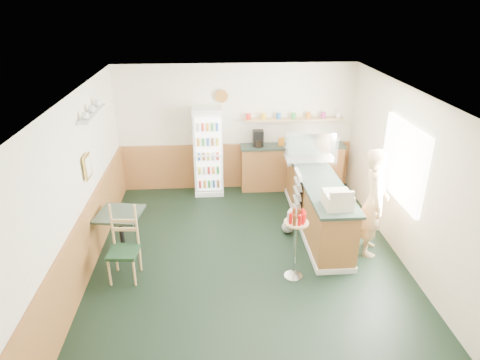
{
  "coord_description": "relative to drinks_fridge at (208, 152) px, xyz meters",
  "views": [
    {
      "loc": [
        -0.53,
        -5.75,
        4.02
      ],
      "look_at": [
        -0.09,
        0.6,
        1.2
      ],
      "focal_mm": 32.0,
      "sensor_mm": 36.0,
      "label": 1
    }
  ],
  "objects": [
    {
      "name": "ground",
      "position": [
        0.61,
        -2.74,
        -0.92
      ],
      "size": [
        6.0,
        6.0,
        0.0
      ],
      "primitive_type": "plane",
      "color": "black",
      "rests_on": "ground"
    },
    {
      "name": "room_envelope",
      "position": [
        0.38,
        -2.01,
        0.6
      ],
      "size": [
        5.04,
        6.02,
        2.72
      ],
      "color": "silver",
      "rests_on": "ground"
    },
    {
      "name": "service_counter",
      "position": [
        1.96,
        -1.67,
        -0.46
      ],
      "size": [
        0.68,
        3.01,
        1.01
      ],
      "color": "#A05D33",
      "rests_on": "ground"
    },
    {
      "name": "back_counter",
      "position": [
        1.8,
        0.06,
        -0.37
      ],
      "size": [
        2.24,
        0.42,
        1.69
      ],
      "color": "#A05D33",
      "rests_on": "ground"
    },
    {
      "name": "drinks_fridge",
      "position": [
        0.0,
        0.0,
        0.0
      ],
      "size": [
        0.61,
        0.53,
        1.84
      ],
      "color": "white",
      "rests_on": "ground"
    },
    {
      "name": "display_case",
      "position": [
        1.96,
        -0.91,
        0.36
      ],
      "size": [
        0.95,
        0.5,
        0.54
      ],
      "color": "silver",
      "rests_on": "service_counter"
    },
    {
      "name": "cash_register",
      "position": [
        1.96,
        -2.81,
        0.21
      ],
      "size": [
        0.41,
        0.43,
        0.23
      ],
      "primitive_type": "cube",
      "rotation": [
        0.0,
        0.0,
        0.02
      ],
      "color": "beige",
      "rests_on": "service_counter"
    },
    {
      "name": "shopkeeper",
      "position": [
        2.66,
        -2.52,
        -0.01
      ],
      "size": [
        0.58,
        0.7,
        1.82
      ],
      "primitive_type": "imported",
      "rotation": [
        0.0,
        0.0,
        1.31
      ],
      "color": "tan",
      "rests_on": "ground"
    },
    {
      "name": "condiment_stand",
      "position": [
        1.27,
        -3.15,
        -0.14
      ],
      "size": [
        0.36,
        0.36,
        1.12
      ],
      "rotation": [
        0.0,
        0.0,
        -0.14
      ],
      "color": "silver",
      "rests_on": "ground"
    },
    {
      "name": "newspaper_rack",
      "position": [
        1.6,
        -1.64,
        -0.25
      ],
      "size": [
        0.09,
        0.44,
        0.88
      ],
      "color": "black",
      "rests_on": "ground"
    },
    {
      "name": "cafe_table",
      "position": [
        -1.44,
        -2.29,
        -0.39
      ],
      "size": [
        0.79,
        0.79,
        0.75
      ],
      "rotation": [
        0.0,
        0.0,
        -0.17
      ],
      "color": "black",
      "rests_on": "ground"
    },
    {
      "name": "cafe_chair",
      "position": [
        -1.28,
        -2.9,
        -0.31
      ],
      "size": [
        0.47,
        0.47,
        1.16
      ],
      "rotation": [
        0.0,
        0.0,
        -0.08
      ],
      "color": "black",
      "rests_on": "ground"
    },
    {
      "name": "dog_doorstop",
      "position": [
        1.41,
        -1.86,
        -0.79
      ],
      "size": [
        0.22,
        0.28,
        0.26
      ],
      "rotation": [
        0.0,
        0.0,
        -0.28
      ],
      "color": "gray",
      "rests_on": "ground"
    }
  ]
}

